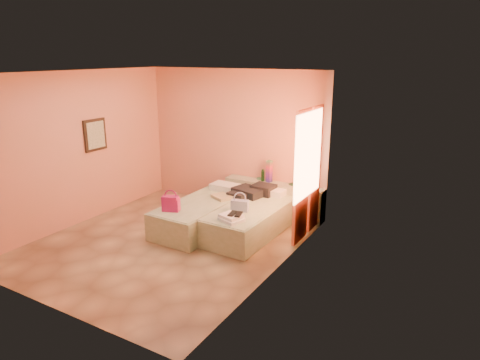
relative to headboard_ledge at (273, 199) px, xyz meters
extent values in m
plane|color=tan|center=(-0.98, -2.10, -0.33)|extent=(4.50, 4.50, 0.00)
cube|color=tan|center=(-0.98, 0.15, 1.07)|extent=(4.00, 0.02, 2.80)
cube|color=tan|center=(-2.98, -2.10, 1.07)|extent=(0.02, 4.50, 2.80)
cube|color=tan|center=(1.02, -2.10, 1.07)|extent=(0.02, 4.50, 2.80)
cube|color=silver|center=(-0.98, -2.10, 2.47)|extent=(4.00, 4.50, 0.02)
cube|color=#FFD79E|center=(1.00, -0.85, 1.18)|extent=(0.02, 1.10, 1.40)
cube|color=#DB5B34|center=(0.96, -1.00, 0.82)|extent=(0.05, 0.55, 2.20)
cube|color=#DB5B34|center=(0.96, -0.40, 0.82)|extent=(0.05, 0.45, 2.20)
cube|color=black|center=(-2.95, -1.70, 1.28)|extent=(0.04, 0.50, 0.60)
cube|color=#B1873B|center=(0.57, 0.12, 1.12)|extent=(0.25, 0.04, 0.30)
cube|color=#B2BA98|center=(0.00, 0.00, 0.00)|extent=(2.05, 0.30, 0.65)
cube|color=#ADBF9A|center=(-0.84, -1.25, -0.08)|extent=(0.94, 2.02, 0.50)
cube|color=#ADBF9A|center=(0.06, -1.05, -0.08)|extent=(0.94, 2.02, 0.50)
cylinder|color=#143919|center=(-0.25, 0.01, 0.44)|extent=(0.07, 0.07, 0.23)
cube|color=#B91664|center=(-0.11, 0.02, 0.54)|extent=(0.11, 0.11, 0.43)
cylinder|color=#4A8861|center=(-0.35, 0.08, 0.34)|extent=(0.15, 0.15, 0.03)
cube|color=#26482D|center=(0.40, 0.05, 0.34)|extent=(0.20, 0.17, 0.03)
cube|color=silver|center=(0.68, 0.06, 0.45)|extent=(0.23, 0.23, 0.24)
cube|color=#B91664|center=(-1.02, -1.90, 0.31)|extent=(0.32, 0.25, 0.27)
cube|color=tan|center=(-0.61, -0.92, 0.21)|extent=(0.44, 0.40, 0.06)
cube|color=black|center=(-0.22, -0.52, 0.27)|extent=(0.71, 0.71, 0.18)
cube|color=#3E5296|center=(0.00, -1.33, 0.27)|extent=(0.32, 0.20, 0.19)
cube|color=silver|center=(0.11, -1.79, 0.23)|extent=(0.43, 0.40, 0.10)
cube|color=black|center=(0.15, -1.74, 0.29)|extent=(0.21, 0.26, 0.02)
camera|label=1|loc=(3.41, -7.25, 2.75)|focal=32.00mm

